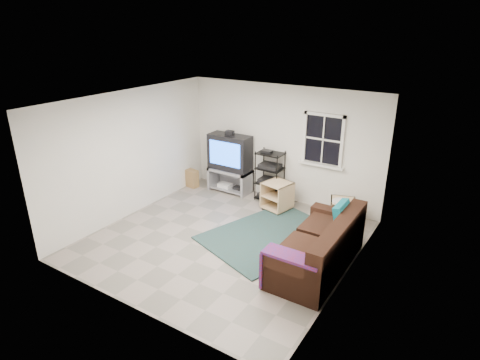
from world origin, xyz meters
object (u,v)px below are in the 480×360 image
Objects in this scene: side_table_right at (342,210)px; tv_unit at (230,158)px; av_rack at (270,179)px; sofa at (319,249)px; side_table_left at (279,195)px.

tv_unit is at bearing 175.44° from side_table_right.
av_rack is 0.54× the size of sofa.
side_table_right is (1.80, -0.27, -0.20)m from av_rack.
tv_unit is 2.90m from side_table_right.
sofa is (1.60, -1.64, 0.01)m from side_table_left.
sofa is at bearing -45.78° from side_table_left.
side_table_left is (0.41, -0.34, -0.17)m from av_rack.
av_rack is 1.80× the size of side_table_left.
side_table_right is (2.85, -0.23, -0.51)m from tv_unit.
sofa is (2.01, -1.98, -0.16)m from av_rack.
side_table_right is at bearing 96.77° from sofa.
av_rack reaches higher than sofa.
side_table_left reaches higher than side_table_right.
side_table_left is 1.06× the size of side_table_right.
sofa reaches higher than side_table_right.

